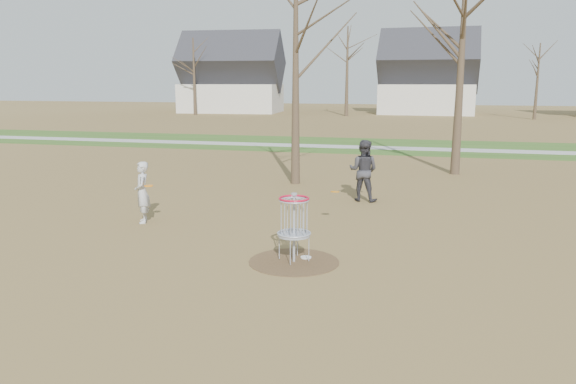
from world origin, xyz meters
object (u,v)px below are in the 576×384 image
Objects in this scene: player_standing at (142,192)px; disc_golf_basket at (294,217)px; player_throwing at (363,171)px; disc_grounded at (306,257)px.

disc_golf_basket is at bearing 35.94° from player_standing.
player_throwing is 5.95m from disc_grounded.
player_standing reaches higher than disc_grounded.
player_throwing is 8.31× the size of disc_grounded.
player_throwing is at bearing 85.61° from disc_grounded.
disc_grounded is (4.62, -1.87, -0.76)m from player_standing.
player_throwing reaches higher than player_standing.
player_throwing reaches higher than disc_grounded.
disc_golf_basket is (-0.63, -6.15, 0.00)m from player_throwing.
player_standing is at bearing 154.12° from disc_golf_basket.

